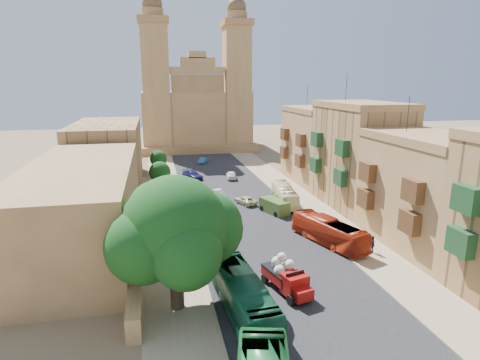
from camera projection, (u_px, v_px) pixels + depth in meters
name	position (u px, v px, depth m)	size (l,w,h in m)	color
ground	(319.00, 322.00, 27.93)	(260.00, 260.00, 0.00)	brown
road_surface	(234.00, 201.00, 56.42)	(14.00, 140.00, 0.01)	black
sidewalk_east	(298.00, 197.00, 58.37)	(5.00, 140.00, 0.01)	#947E61
sidewalk_west	(166.00, 205.00, 54.47)	(5.00, 140.00, 0.01)	#947E61
kerb_east	(281.00, 198.00, 57.84)	(0.25, 140.00, 0.12)	#947E61
kerb_west	(184.00, 204.00, 54.97)	(0.25, 140.00, 0.12)	#947E61
townhouse_b	(426.00, 191.00, 40.31)	(9.00, 14.00, 14.90)	#9E7547
townhouse_c	(359.00, 155.00, 53.31)	(9.00, 14.00, 17.40)	#A87D4C
townhouse_d	(317.00, 145.00, 66.79)	(9.00, 14.00, 15.90)	#9E7547
west_wall	(141.00, 226.00, 44.14)	(1.00, 40.00, 1.80)	#9E7547
west_building_low	(82.00, 205.00, 40.33)	(10.00, 28.00, 8.40)	olive
west_building_mid	(108.00, 154.00, 64.83)	(10.00, 22.00, 10.00)	#A87D4C
church	(196.00, 110.00, 100.33)	(28.00, 22.50, 36.30)	#9E7547
ficus_tree	(176.00, 232.00, 28.40)	(10.02, 9.22, 10.02)	#36281B
street_tree_a	(166.00, 233.00, 36.59)	(2.79, 2.79, 4.29)	#36281B
street_tree_b	(162.00, 192.00, 47.84)	(3.37, 3.37, 5.19)	#36281B
street_tree_c	(160.00, 172.00, 59.28)	(3.21, 3.21, 4.93)	#36281B
street_tree_d	(158.00, 159.00, 70.73)	(3.01, 3.01, 4.62)	#36281B
red_truck	(287.00, 276.00, 31.75)	(3.12, 5.38, 2.98)	maroon
olive_pickup	(274.00, 206.00, 51.09)	(3.23, 4.63, 1.75)	#3E5B22
bus_green_north	(243.00, 295.00, 28.56)	(2.47, 10.54, 2.93)	#19613F
bus_red_east	(329.00, 232.00, 41.18)	(2.23, 9.52, 2.65)	#9B240D
bus_cream_east	(285.00, 195.00, 54.80)	(2.16, 9.22, 2.57)	#F2EBB0
car_blue_a	(226.00, 238.00, 41.10)	(1.60, 3.98, 1.35)	#3D6CC8
car_white_a	(219.00, 193.00, 58.22)	(1.16, 3.33, 1.10)	white
car_cream	(245.00, 200.00, 54.95)	(1.79, 3.88, 1.08)	#C0BB8B
car_dkblue	(192.00, 175.00, 69.31)	(1.98, 4.87, 1.41)	#1A1A4E
car_white_b	(231.00, 175.00, 69.31)	(1.62, 4.02, 1.37)	white
car_blue_b	(203.00, 161.00, 82.70)	(1.20, 3.44, 1.13)	#316296
pedestrian_a	(355.00, 249.00, 37.85)	(0.69, 0.45, 1.90)	#2B292D
pedestrian_c	(372.00, 244.00, 39.05)	(1.04, 0.43, 1.77)	#313133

